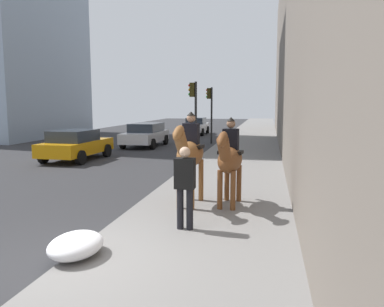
{
  "coord_description": "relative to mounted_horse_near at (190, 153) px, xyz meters",
  "views": [
    {
      "loc": [
        -5.59,
        -3.29,
        2.69
      ],
      "look_at": [
        4.0,
        -1.36,
        1.4
      ],
      "focal_mm": 36.01,
      "sensor_mm": 36.0,
      "label": 1
    }
  ],
  "objects": [
    {
      "name": "mounted_horse_far",
      "position": [
        0.12,
        -0.99,
        -0.12
      ],
      "size": [
        2.15,
        0.68,
        2.22
      ],
      "rotation": [
        0.0,
        0.0,
        3.06
      ],
      "color": "brown",
      "rests_on": "sidewalk_slab"
    },
    {
      "name": "car_far_lane",
      "position": [
        23.15,
        4.25,
        -0.71
      ],
      "size": [
        4.45,
        1.87,
        1.44
      ],
      "rotation": [
        0.0,
        0.0,
        3.14
      ],
      "color": "silver",
      "rests_on": "ground"
    },
    {
      "name": "sidewalk_slab",
      "position": [
        -3.73,
        -0.59,
        -1.39
      ],
      "size": [
        120.0,
        3.9,
        0.12
      ],
      "primitive_type": "cube",
      "color": "slate",
      "rests_on": "ground"
    },
    {
      "name": "snow_pile_near",
      "position": [
        -3.62,
        1.21,
        -1.14
      ],
      "size": [
        1.12,
        0.86,
        0.39
      ],
      "primitive_type": "ellipsoid",
      "color": "white",
      "rests_on": "sidewalk_slab"
    },
    {
      "name": "car_mid_lane",
      "position": [
        13.49,
        5.59,
        -0.68
      ],
      "size": [
        4.44,
        2.1,
        1.44
      ],
      "rotation": [
        0.0,
        0.0,
        3.13
      ],
      "color": "silver",
      "rests_on": "ground"
    },
    {
      "name": "traffic_light_far_curb",
      "position": [
        15.93,
        1.91,
        1.04
      ],
      "size": [
        0.2,
        0.44,
        3.71
      ],
      "color": "black",
      "rests_on": "ground"
    },
    {
      "name": "pedestrian_greeting",
      "position": [
        -1.87,
        -0.29,
        -0.35
      ],
      "size": [
        0.27,
        0.41,
        1.7
      ],
      "rotation": [
        0.0,
        0.0,
        -0.02
      ],
      "color": "black",
      "rests_on": "sidewalk_slab"
    },
    {
      "name": "car_near_lane",
      "position": [
        7.26,
        6.98,
        -0.7
      ],
      "size": [
        4.22,
        2.17,
        1.44
      ],
      "rotation": [
        0.0,
        0.0,
        -0.03
      ],
      "color": "orange",
      "rests_on": "ground"
    },
    {
      "name": "mounted_horse_near",
      "position": [
        0.0,
        0.0,
        0.0
      ],
      "size": [
        2.15,
        0.67,
        2.36
      ],
      "rotation": [
        0.0,
        0.0,
        3.06
      ],
      "color": "brown",
      "rests_on": "sidewalk_slab"
    },
    {
      "name": "traffic_light_near_curb",
      "position": [
        9.69,
        1.78,
        1.06
      ],
      "size": [
        0.2,
        0.44,
        3.74
      ],
      "color": "black",
      "rests_on": "ground"
    }
  ]
}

